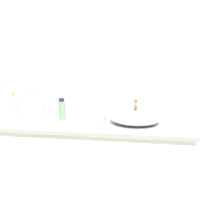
% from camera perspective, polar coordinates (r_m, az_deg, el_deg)
% --- Properties ---
extents(bathroom_wall_rear, '(6.00, 0.06, 2.60)m').
position_cam_1_polar(bathroom_wall_rear, '(2.17, -1.04, 12.30)').
color(bathroom_wall_rear, silver).
rests_on(bathroom_wall_rear, ground).
extents(vanity_counter, '(1.69, 0.58, 0.85)m').
position_cam_1_polar(vanity_counter, '(2.14, -5.17, -12.59)').
color(vanity_counter, beige).
rests_on(vanity_counter, ground).
extents(wall_mirror_panel, '(1.43, 0.01, 1.07)m').
position_cam_1_polar(wall_mirror_panel, '(2.14, -4.25, 14.43)').
color(wall_mirror_panel, '#B2BCC6').
rests_on(wall_mirror_panel, vanity_counter).
extents(sink_basin, '(0.41, 0.29, 0.09)m').
position_cam_1_polar(sink_basin, '(1.87, 5.77, -1.50)').
color(sink_basin, silver).
rests_on(sink_basin, vanity_counter).
extents(faucet, '(0.03, 0.14, 0.16)m').
position_cam_1_polar(faucet, '(2.01, 5.92, 1.32)').
color(faucet, olive).
rests_on(faucet, vanity_counter).
extents(soap_dispenser, '(0.05, 0.05, 0.22)m').
position_cam_1_polar(soap_dispenser, '(2.22, -23.09, 1.76)').
color(soap_dispenser, '#CEADD0').
rests_on(soap_dispenser, vanity_counter).
extents(lotion_bottle, '(0.06, 0.06, 0.18)m').
position_cam_1_polar(lotion_bottle, '(1.99, -12.31, 0.70)').
color(lotion_bottle, '#78A379').
rests_on(lotion_bottle, vanity_counter).
extents(tissue_box, '(0.12, 0.12, 0.17)m').
position_cam_1_polar(tissue_box, '(2.12, -18.16, 0.82)').
color(tissue_box, silver).
rests_on(tissue_box, vanity_counter).
extents(folded_hand_towel, '(0.23, 0.15, 0.05)m').
position_cam_1_polar(folded_hand_towel, '(1.95, -5.13, -1.26)').
color(folded_hand_towel, silver).
rests_on(folded_hand_towel, vanity_counter).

